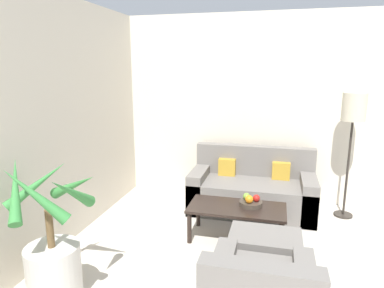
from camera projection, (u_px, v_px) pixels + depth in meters
The scene contains 10 objects.
wall_back at pixel (350, 112), 4.68m from camera, with size 7.98×0.06×2.70m.
potted_palm at pixel (53, 254), 2.87m from camera, with size 0.78×0.77×1.26m.
sofa_loveseat at pixel (252, 190), 4.71m from camera, with size 1.66×0.80×0.86m.
floor_lamp at pixel (353, 114), 4.29m from camera, with size 0.29×0.29×1.64m.
coffee_table at pixel (237, 211), 3.90m from camera, with size 1.10×0.54×0.40m.
fruit_bowl at pixel (251, 204), 3.91m from camera, with size 0.26×0.26×0.06m.
apple_red at pixel (256, 198), 3.89m from camera, with size 0.08×0.08×0.08m.
apple_green at pixel (247, 197), 3.93m from camera, with size 0.08×0.08×0.08m.
orange_fruit at pixel (249, 199), 3.84m from camera, with size 0.09×0.09×0.09m.
ottoman at pixel (264, 254), 3.25m from camera, with size 0.67×0.45×0.42m.
Camera 1 is at (-0.95, 0.94, 1.95)m, focal length 32.00 mm.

